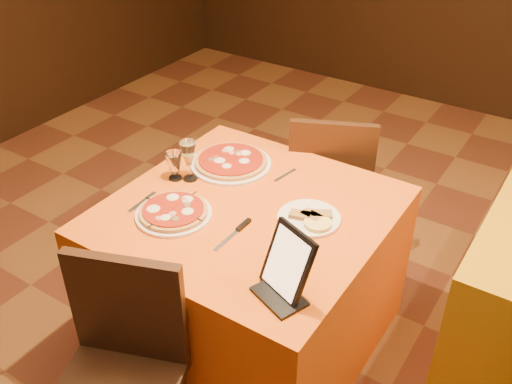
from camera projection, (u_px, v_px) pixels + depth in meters
The scene contains 11 objects.
main_table at pixel (249, 276), 2.57m from camera, with size 1.10×1.10×0.75m, color #DE5A0E.
chair_main_far at pixel (330, 183), 3.07m from camera, with size 0.36×0.36×0.91m, color #312410, non-canonical shape.
pizza_near at pixel (174, 213), 2.31m from camera, with size 0.31×0.31×0.03m.
pizza_far at pixel (231, 162), 2.65m from camera, with size 0.38×0.38×0.03m.
cutlet_dish at pixel (309, 217), 2.29m from camera, with size 0.26×0.26×0.03m.
wine_glass at pixel (189, 161), 2.50m from camera, with size 0.07×0.07×0.19m, color #DAD07B, non-canonical shape.
water_glass at pixel (174, 166), 2.52m from camera, with size 0.07×0.07×0.13m, color white, non-canonical shape.
tablet at pixel (288, 262), 1.89m from camera, with size 0.19×0.02×0.24m, color black.
knife at pixel (231, 237), 2.20m from camera, with size 0.20×0.02×0.01m, color #A6A5AC.
fork_near at pixel (143, 202), 2.40m from camera, with size 0.17×0.02×0.01m, color silver.
fork_far at pixel (285, 175), 2.57m from camera, with size 0.14×0.02×0.01m, color silver.
Camera 1 is at (0.76, -1.24, 2.11)m, focal length 40.00 mm.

